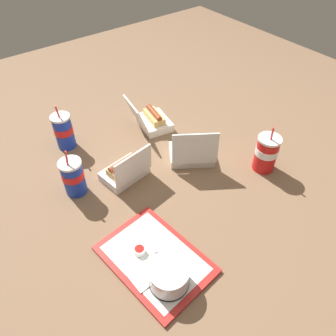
% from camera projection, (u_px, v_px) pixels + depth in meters
% --- Properties ---
extents(ground_plane, '(3.20, 3.20, 0.00)m').
position_uv_depth(ground_plane, '(167.00, 183.00, 1.37)').
color(ground_plane, brown).
extents(food_tray, '(0.40, 0.30, 0.01)m').
position_uv_depth(food_tray, '(155.00, 259.00, 1.10)').
color(food_tray, red).
rests_on(food_tray, ground_plane).
extents(cake_container, '(0.13, 0.13, 0.07)m').
position_uv_depth(cake_container, '(169.00, 277.00, 1.01)').
color(cake_container, black).
rests_on(cake_container, food_tray).
extents(ketchup_cup, '(0.04, 0.04, 0.02)m').
position_uv_depth(ketchup_cup, '(140.00, 250.00, 1.10)').
color(ketchup_cup, white).
rests_on(ketchup_cup, food_tray).
extents(napkin_stack, '(0.10, 0.10, 0.00)m').
position_uv_depth(napkin_stack, '(144.00, 272.00, 1.06)').
color(napkin_stack, white).
rests_on(napkin_stack, food_tray).
extents(plastic_fork, '(0.11, 0.05, 0.00)m').
position_uv_depth(plastic_fork, '(152.00, 239.00, 1.15)').
color(plastic_fork, white).
rests_on(plastic_fork, food_tray).
extents(clamshell_hotdog_left, '(0.16, 0.20, 0.16)m').
position_uv_depth(clamshell_hotdog_left, '(125.00, 170.00, 1.37)').
color(clamshell_hotdog_left, white).
rests_on(clamshell_hotdog_left, ground_plane).
extents(clamshell_sandwich_back, '(0.23, 0.24, 0.18)m').
position_uv_depth(clamshell_sandwich_back, '(192.00, 151.00, 1.45)').
color(clamshell_sandwich_back, white).
rests_on(clamshell_sandwich_back, ground_plane).
extents(clamshell_hotdog_corner, '(0.20, 0.22, 0.17)m').
position_uv_depth(clamshell_hotdog_corner, '(152.00, 120.00, 1.63)').
color(clamshell_hotdog_corner, white).
rests_on(clamshell_hotdog_corner, ground_plane).
extents(soda_cup_right, '(0.09, 0.09, 0.22)m').
position_uv_depth(soda_cup_right, '(73.00, 177.00, 1.28)').
color(soda_cup_right, '#1938B7').
rests_on(soda_cup_right, ground_plane).
extents(soda_cup_back, '(0.10, 0.10, 0.23)m').
position_uv_depth(soda_cup_back, '(266.00, 153.00, 1.38)').
color(soda_cup_back, red).
rests_on(soda_cup_back, ground_plane).
extents(soda_cup_corner, '(0.09, 0.09, 0.23)m').
position_uv_depth(soda_cup_corner, '(64.00, 131.00, 1.49)').
color(soda_cup_corner, '#1938B7').
rests_on(soda_cup_corner, ground_plane).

